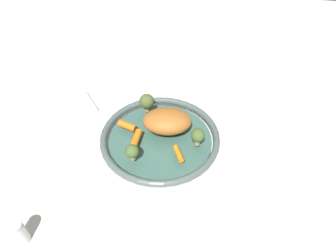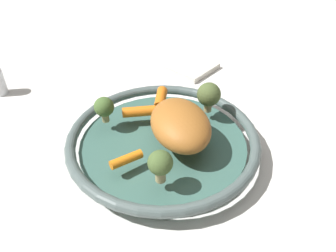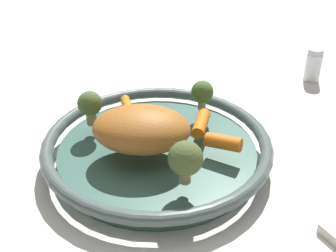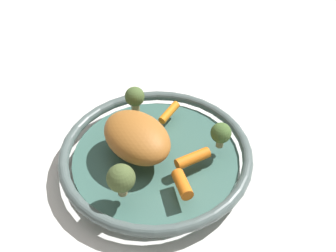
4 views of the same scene
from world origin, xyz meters
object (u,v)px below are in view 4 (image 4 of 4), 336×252
baby_carrot_right (193,158)px  broccoli_floret_mid (221,133)px  serving_bowl (156,156)px  broccoli_floret_edge (135,97)px  baby_carrot_back (169,112)px  roast_chicken_piece (137,137)px  baby_carrot_near_rim (182,184)px  broccoli_floret_large (121,179)px

baby_carrot_right → broccoli_floret_mid: (0.06, 0.00, 0.02)m
serving_bowl → broccoli_floret_edge: (0.02, 0.11, 0.06)m
baby_carrot_back → roast_chicken_piece: bearing=-155.9°
serving_bowl → baby_carrot_near_rim: size_ratio=6.57×
serving_bowl → broccoli_floret_mid: (0.10, -0.06, 0.05)m
serving_bowl → baby_carrot_back: size_ratio=6.32×
baby_carrot_back → broccoli_floret_mid: broccoli_floret_mid is taller
broccoli_floret_mid → broccoli_floret_large: 0.20m
broccoli_floret_edge → roast_chicken_piece: bearing=-119.0°
roast_chicken_piece → baby_carrot_near_rim: 0.12m
broccoli_floret_mid → broccoli_floret_edge: bearing=114.1°
broccoli_floret_mid → broccoli_floret_edge: (-0.08, 0.17, 0.00)m
serving_bowl → broccoli_floret_edge: bearing=77.8°
baby_carrot_right → baby_carrot_near_rim: size_ratio=1.19×
baby_carrot_near_rim → broccoli_floret_mid: bearing=20.0°
baby_carrot_back → baby_carrot_right: bearing=-106.3°
roast_chicken_piece → broccoli_floret_large: (-0.07, -0.07, 0.01)m
baby_carrot_near_rim → broccoli_floret_large: (-0.09, 0.05, 0.03)m
roast_chicken_piece → broccoli_floret_edge: 0.11m
baby_carrot_right → baby_carrot_back: size_ratio=1.14×
serving_bowl → broccoli_floret_large: bearing=-151.0°
baby_carrot_back → broccoli_floret_large: size_ratio=0.91×
baby_carrot_near_rim → broccoli_floret_large: bearing=152.0°
broccoli_floret_large → roast_chicken_piece: bearing=45.3°
broccoli_floret_mid → roast_chicken_piece: bearing=148.9°
baby_carrot_near_rim → baby_carrot_back: baby_carrot_near_rim is taller
broccoli_floret_edge → broccoli_floret_large: size_ratio=0.93×
serving_bowl → broccoli_floret_mid: broccoli_floret_mid is taller
serving_bowl → roast_chicken_piece: (-0.03, 0.02, 0.05)m
serving_bowl → baby_carrot_right: bearing=-61.3°
roast_chicken_piece → broccoli_floret_large: bearing=-134.7°
serving_bowl → roast_chicken_piece: size_ratio=2.48×
serving_bowl → baby_carrot_near_rim: baby_carrot_near_rim is taller
broccoli_floret_mid → broccoli_floret_large: (-0.20, 0.00, 0.01)m
baby_carrot_right → baby_carrot_back: 0.13m
baby_carrot_near_rim → broccoli_floret_edge: size_ratio=0.95×
serving_bowl → baby_carrot_right: 0.08m
serving_bowl → broccoli_floret_large: 0.13m
roast_chicken_piece → broccoli_floret_large: size_ratio=2.33×
baby_carrot_right → broccoli_floret_large: bearing=176.2°
broccoli_floret_edge → broccoli_floret_large: bearing=-126.7°
broccoli_floret_mid → broccoli_floret_large: bearing=178.8°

